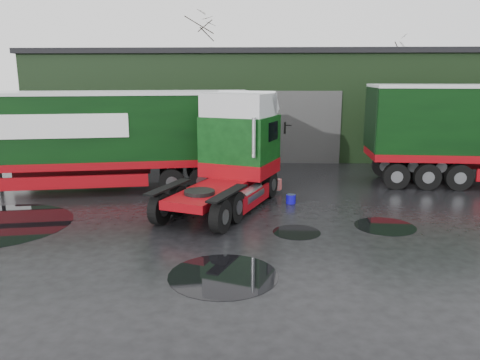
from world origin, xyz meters
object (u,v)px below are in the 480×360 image
warehouse (297,100)px  tree_back_a (199,76)px  trailer_left (91,142)px  wash_bucket (291,199)px  tree_back_b (381,87)px  hero_tractor (220,153)px

warehouse → tree_back_a: size_ratio=3.41×
trailer_left → wash_bucket: trailer_left is taller
trailer_left → tree_back_b: bearing=-48.9°
trailer_left → tree_back_b: tree_back_b is taller
warehouse → tree_back_b: (8.00, 10.00, 0.59)m
trailer_left → wash_bucket: 8.71m
wash_bucket → tree_back_a: size_ratio=0.04×
tree_back_a → warehouse: bearing=-51.3°
hero_tractor → tree_back_a: 25.97m
trailer_left → hero_tractor: bearing=-126.2°
hero_tractor → tree_back_b: (11.82, 25.50, 1.64)m
warehouse → tree_back_a: (-8.00, 10.00, 1.59)m
wash_bucket → hero_tractor: bearing=-160.0°
wash_bucket → tree_back_a: 25.87m
warehouse → wash_bucket: warehouse is taller
trailer_left → tree_back_a: bearing=-15.2°
hero_tractor → trailer_left: bearing=175.0°
tree_back_a → trailer_left: bearing=-93.8°
warehouse → trailer_left: size_ratio=2.38×
hero_tractor → tree_back_a: (-4.18, 25.50, 2.64)m
tree_back_a → hero_tractor: bearing=-80.7°
hero_tractor → wash_bucket: size_ratio=18.54×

